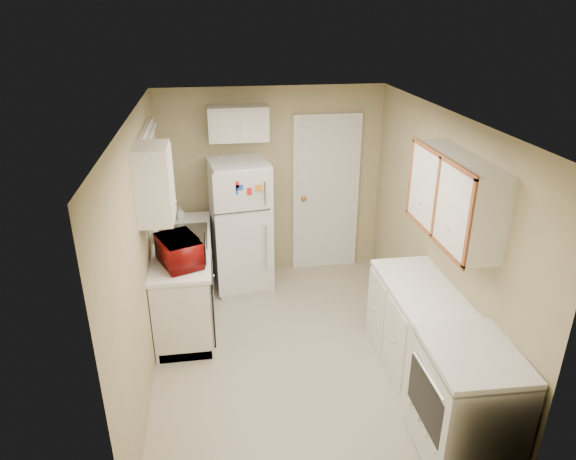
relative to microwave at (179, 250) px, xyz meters
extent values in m
plane|color=#C0B79F|center=(1.10, -0.39, -1.05)|extent=(3.80, 3.80, 0.00)
plane|color=white|center=(1.10, -0.39, 1.35)|extent=(3.80, 3.80, 0.00)
plane|color=tan|center=(-0.30, -0.39, 0.15)|extent=(3.80, 3.80, 0.00)
plane|color=tan|center=(2.50, -0.39, 0.15)|extent=(3.80, 3.80, 0.00)
plane|color=tan|center=(1.10, 1.51, 0.15)|extent=(2.80, 2.80, 0.00)
plane|color=tan|center=(1.10, -2.29, 0.15)|extent=(2.80, 2.80, 0.00)
cube|color=silver|center=(0.00, 0.51, -0.60)|extent=(0.60, 1.80, 0.90)
cube|color=black|center=(0.29, -0.09, -0.56)|extent=(0.03, 0.58, 0.72)
cube|color=gray|center=(0.00, 0.66, -0.19)|extent=(0.54, 0.74, 0.16)
imported|color=maroon|center=(0.00, 0.00, 0.00)|extent=(0.58, 0.46, 0.34)
imported|color=white|center=(-0.05, 1.19, -0.05)|extent=(0.10, 0.10, 0.17)
cube|color=silver|center=(-0.26, 0.66, 0.55)|extent=(0.10, 0.98, 1.08)
cube|color=silver|center=(-0.15, -0.17, 0.75)|extent=(0.30, 0.45, 0.70)
cube|color=silver|center=(0.67, 1.11, -0.24)|extent=(0.74, 0.73, 1.61)
cube|color=silver|center=(0.70, 1.36, 0.95)|extent=(0.70, 0.30, 0.40)
cube|color=silver|center=(1.80, 1.47, -0.03)|extent=(0.86, 0.06, 2.08)
cube|color=silver|center=(2.20, -1.19, -0.60)|extent=(0.60, 2.00, 0.90)
cube|color=silver|center=(2.17, -1.84, -0.57)|extent=(0.67, 0.82, 0.97)
cube|color=silver|center=(2.35, -0.89, 0.75)|extent=(0.30, 1.20, 0.70)
camera|label=1|loc=(0.38, -4.65, 2.19)|focal=32.00mm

